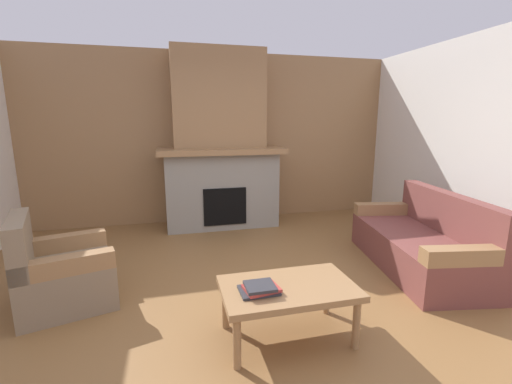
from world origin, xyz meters
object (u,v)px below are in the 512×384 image
(couch, at_px, (422,243))
(fireplace, at_px, (220,152))
(armchair, at_px, (60,273))
(coffee_table, at_px, (288,292))

(couch, bearing_deg, fireplace, 130.98)
(armchair, distance_m, coffee_table, 2.06)
(armchair, bearing_deg, coffee_table, -28.13)
(fireplace, distance_m, armchair, 2.89)
(fireplace, bearing_deg, couch, -49.02)
(fireplace, height_order, couch, fireplace)
(fireplace, xyz_separation_m, armchair, (-1.77, -2.11, -0.87))
(fireplace, xyz_separation_m, couch, (1.94, -2.23, -0.88))
(fireplace, height_order, armchair, fireplace)
(couch, xyz_separation_m, armchair, (-3.71, 0.13, 0.01))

